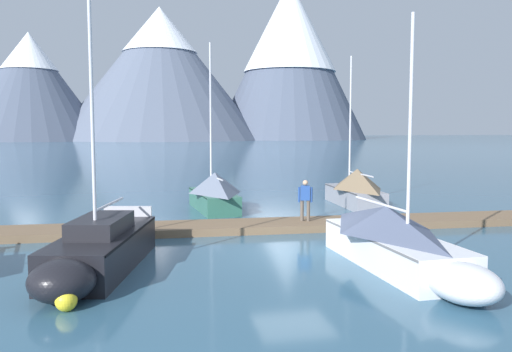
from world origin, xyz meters
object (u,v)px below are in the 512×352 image
(person_on_dock, at_px, (305,198))
(mooring_buoy_channel_marker, at_px, (66,300))
(sailboat_second_berth, at_px, (98,250))
(sailboat_far_berth, at_px, (354,188))
(sailboat_mid_dock_starboard, at_px, (398,241))
(sailboat_mid_dock_port, at_px, (213,192))

(person_on_dock, xyz_separation_m, mooring_buoy_channel_marker, (-8.10, -8.22, -1.02))
(sailboat_second_berth, height_order, sailboat_far_berth, sailboat_second_berth)
(sailboat_far_berth, relative_size, mooring_buoy_channel_marker, 14.05)
(person_on_dock, bearing_deg, sailboat_far_berth, 51.79)
(sailboat_mid_dock_starboard, height_order, sailboat_far_berth, sailboat_far_berth)
(sailboat_far_berth, distance_m, person_on_dock, 7.25)
(sailboat_mid_dock_port, xyz_separation_m, sailboat_far_berth, (7.57, -0.09, 0.04))
(sailboat_second_berth, height_order, person_on_dock, sailboat_second_berth)
(sailboat_mid_dock_starboard, relative_size, sailboat_far_berth, 0.92)
(sailboat_second_berth, bearing_deg, sailboat_far_berth, 41.55)
(sailboat_mid_dock_starboard, bearing_deg, person_on_dock, 96.67)
(sailboat_mid_dock_port, bearing_deg, sailboat_far_berth, -0.67)
(sailboat_far_berth, bearing_deg, sailboat_mid_dock_port, 179.33)
(sailboat_far_berth, distance_m, mooring_buoy_channel_marker, 18.76)
(person_on_dock, distance_m, mooring_buoy_channel_marker, 11.58)
(sailboat_mid_dock_port, relative_size, sailboat_mid_dock_starboard, 1.14)
(sailboat_second_berth, xyz_separation_m, person_on_dock, (7.69, 5.10, 0.61))
(sailboat_mid_dock_port, bearing_deg, mooring_buoy_channel_marker, -109.68)
(sailboat_mid_dock_port, height_order, mooring_buoy_channel_marker, sailboat_mid_dock_port)
(sailboat_far_berth, relative_size, person_on_dock, 4.72)
(sailboat_mid_dock_port, bearing_deg, sailboat_mid_dock_starboard, -72.60)
(sailboat_mid_dock_port, relative_size, person_on_dock, 4.95)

